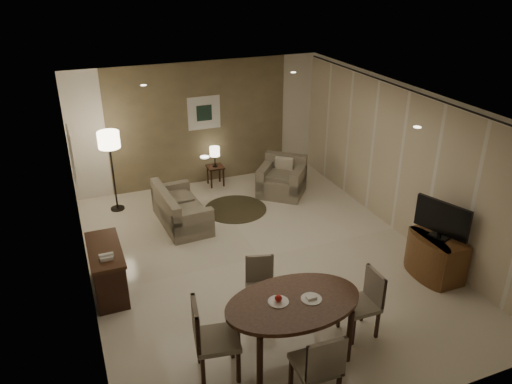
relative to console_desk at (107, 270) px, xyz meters
name	(u,v)px	position (x,y,z in m)	size (l,w,h in m)	color
room_shell	(251,176)	(2.49, 0.40, 0.98)	(5.50, 7.00, 2.70)	beige
taupe_accent	(200,124)	(2.49, 3.48, 0.98)	(3.96, 0.03, 2.70)	#80724F
curtain_wall	(400,164)	(5.17, 0.00, 0.95)	(0.08, 6.70, 2.58)	beige
curtain_rod	(410,90)	(5.17, 0.00, 2.27)	(0.03, 0.03, 6.80)	black
art_back_frame	(204,113)	(2.59, 3.46, 1.23)	(0.72, 0.03, 0.72)	silver
art_back_canvas	(204,113)	(2.59, 3.44, 1.23)	(0.34, 0.01, 0.34)	#192E23
art_left_frame	(71,154)	(-0.23, 1.20, 1.48)	(0.03, 0.60, 0.80)	silver
art_left_canvas	(72,154)	(-0.21, 1.20, 1.48)	(0.01, 0.46, 0.64)	gray
downlight_nl	(205,157)	(1.09, -1.80, 2.31)	(0.10, 0.10, 0.01)	white
downlight_nr	(417,127)	(3.89, -1.80, 2.31)	(0.10, 0.10, 0.01)	white
downlight_fl	(144,85)	(1.09, 1.80, 2.31)	(0.10, 0.10, 0.01)	white
downlight_fr	(293,72)	(3.89, 1.80, 2.31)	(0.10, 0.10, 0.01)	white
console_desk	(107,270)	(0.00, 0.00, 0.00)	(0.48, 1.20, 0.75)	#4A2B17
telephone	(106,256)	(0.00, -0.30, 0.43)	(0.20, 0.14, 0.09)	white
tv_cabinet	(436,256)	(4.89, -1.50, -0.03)	(0.48, 0.90, 0.70)	brown
flat_tv	(442,219)	(4.87, -1.50, 0.65)	(0.06, 0.88, 0.60)	black
dining_table	(292,328)	(2.00, -2.24, 0.03)	(1.75, 1.09, 0.82)	#4A2B17
chair_near	(315,363)	(1.94, -2.97, 0.13)	(0.49, 0.49, 1.01)	gray
chair_far	(261,289)	(1.93, -1.38, 0.05)	(0.42, 0.42, 0.86)	gray
chair_left	(217,339)	(1.03, -2.20, 0.15)	(0.51, 0.51, 1.05)	gray
chair_right	(359,304)	(3.00, -2.21, 0.09)	(0.45, 0.45, 0.92)	gray
plate_a	(278,302)	(1.82, -2.19, 0.45)	(0.26, 0.26, 0.02)	white
plate_b	(311,299)	(2.22, -2.29, 0.45)	(0.26, 0.26, 0.02)	white
fruit_apple	(278,298)	(1.82, -2.19, 0.50)	(0.09, 0.09, 0.09)	red
napkin	(311,297)	(2.22, -2.29, 0.47)	(0.12, 0.08, 0.03)	white
round_rug	(235,209)	(2.71, 1.86, -0.37)	(1.26, 1.26, 0.01)	#403824
sofa	(181,207)	(1.56, 1.69, -0.02)	(0.76, 1.52, 0.72)	gray
armchair	(282,177)	(3.87, 2.17, 0.03)	(0.91, 0.86, 0.81)	gray
side_table	(216,176)	(2.71, 3.16, -0.15)	(0.35, 0.35, 0.45)	black
table_lamp	(215,156)	(2.71, 3.16, 0.32)	(0.22, 0.22, 0.50)	#FFEAC1
floor_lamp	(113,172)	(0.49, 2.77, 0.45)	(0.42, 0.42, 1.64)	#FFE5B7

